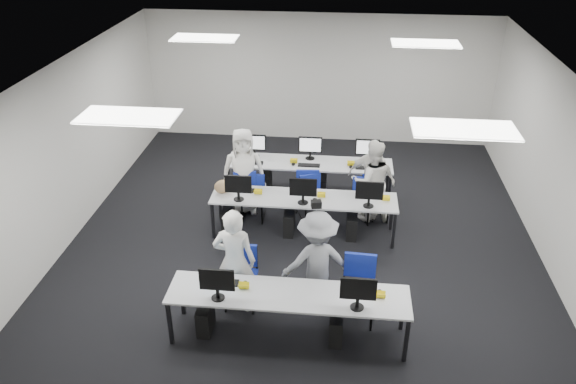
# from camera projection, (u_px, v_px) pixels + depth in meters

# --- Properties ---
(room) EXTENTS (9.00, 9.02, 3.00)m
(room) POSITION_uv_depth(u_px,v_px,m) (303.00, 162.00, 9.10)
(room) COLOR black
(room) RESTS_ON ground
(ceiling_panels) EXTENTS (5.20, 4.60, 0.02)m
(ceiling_panels) POSITION_uv_depth(u_px,v_px,m) (305.00, 73.00, 8.39)
(ceiling_panels) COLOR white
(ceiling_panels) RESTS_ON room
(desk_front) EXTENTS (3.20, 0.70, 0.73)m
(desk_front) POSITION_uv_depth(u_px,v_px,m) (288.00, 297.00, 7.41)
(desk_front) COLOR #AAACAE
(desk_front) RESTS_ON ground
(desk_mid) EXTENTS (3.20, 0.70, 0.73)m
(desk_mid) POSITION_uv_depth(u_px,v_px,m) (304.00, 200.00, 9.67)
(desk_mid) COLOR #AAACAE
(desk_mid) RESTS_ON ground
(desk_back) EXTENTS (3.20, 0.70, 0.73)m
(desk_back) POSITION_uv_depth(u_px,v_px,m) (309.00, 165.00, 10.89)
(desk_back) COLOR #AAACAE
(desk_back) RESTS_ON ground
(equipment_front) EXTENTS (2.51, 0.41, 1.19)m
(equipment_front) POSITION_uv_depth(u_px,v_px,m) (274.00, 316.00, 7.56)
(equipment_front) COLOR #0B4E95
(equipment_front) RESTS_ON desk_front
(equipment_mid) EXTENTS (2.91, 0.41, 1.19)m
(equipment_mid) POSITION_uv_depth(u_px,v_px,m) (292.00, 216.00, 9.83)
(equipment_mid) COLOR white
(equipment_mid) RESTS_ON desk_mid
(equipment_back) EXTENTS (2.91, 0.41, 1.19)m
(equipment_back) POSITION_uv_depth(u_px,v_px,m) (319.00, 180.00, 11.05)
(equipment_back) COLOR white
(equipment_back) RESTS_ON desk_back
(chair_0) EXTENTS (0.45, 0.49, 0.91)m
(chair_0) POSITION_uv_depth(u_px,v_px,m) (242.00, 287.00, 8.22)
(chair_0) COLOR navy
(chair_0) RESTS_ON ground
(chair_1) EXTENTS (0.50, 0.54, 0.96)m
(chair_1) POSITION_uv_depth(u_px,v_px,m) (357.00, 300.00, 7.93)
(chair_1) COLOR navy
(chair_1) RESTS_ON ground
(chair_2) EXTENTS (0.40, 0.44, 0.82)m
(chair_2) POSITION_uv_depth(u_px,v_px,m) (254.00, 206.00, 10.35)
(chair_2) COLOR navy
(chair_2) RESTS_ON ground
(chair_3) EXTENTS (0.54, 0.56, 0.84)m
(chair_3) POSITION_uv_depth(u_px,v_px,m) (312.00, 206.00, 10.31)
(chair_3) COLOR navy
(chair_3) RESTS_ON ground
(chair_4) EXTENTS (0.54, 0.56, 0.85)m
(chair_4) POSITION_uv_depth(u_px,v_px,m) (374.00, 206.00, 10.32)
(chair_4) COLOR navy
(chair_4) RESTS_ON ground
(chair_5) EXTENTS (0.53, 0.56, 0.89)m
(chair_5) POSITION_uv_depth(u_px,v_px,m) (245.00, 196.00, 10.62)
(chair_5) COLOR navy
(chair_5) RESTS_ON ground
(chair_6) EXTENTS (0.48, 0.52, 0.90)m
(chair_6) POSITION_uv_depth(u_px,v_px,m) (307.00, 195.00, 10.66)
(chair_6) COLOR navy
(chair_6) RESTS_ON ground
(chair_7) EXTENTS (0.49, 0.52, 0.89)m
(chair_7) POSITION_uv_depth(u_px,v_px,m) (364.00, 202.00, 10.42)
(chair_7) COLOR navy
(chair_7) RESTS_ON ground
(handbag) EXTENTS (0.35, 0.29, 0.25)m
(handbag) POSITION_uv_depth(u_px,v_px,m) (223.00, 187.00, 9.74)
(handbag) COLOR olive
(handbag) RESTS_ON desk_mid
(student_0) EXTENTS (0.61, 0.40, 1.65)m
(student_0) POSITION_uv_depth(u_px,v_px,m) (235.00, 261.00, 7.86)
(student_0) COLOR white
(student_0) RESTS_ON ground
(student_1) EXTENTS (0.83, 0.69, 1.54)m
(student_1) POSITION_uv_depth(u_px,v_px,m) (372.00, 181.00, 10.10)
(student_1) COLOR white
(student_1) RESTS_ON ground
(student_2) EXTENTS (0.90, 0.68, 1.65)m
(student_2) POSITION_uv_depth(u_px,v_px,m) (244.00, 171.00, 10.33)
(student_2) COLOR white
(student_2) RESTS_ON ground
(student_3) EXTENTS (0.97, 0.67, 1.52)m
(student_3) POSITION_uv_depth(u_px,v_px,m) (371.00, 178.00, 10.22)
(student_3) COLOR white
(student_3) RESTS_ON ground
(photographer) EXTENTS (1.12, 0.80, 1.56)m
(photographer) POSITION_uv_depth(u_px,v_px,m) (317.00, 261.00, 7.94)
(photographer) COLOR gray
(photographer) RESTS_ON ground
(dslr_camera) EXTENTS (0.18, 0.21, 0.10)m
(dslr_camera) POSITION_uv_depth(u_px,v_px,m) (316.00, 204.00, 7.69)
(dslr_camera) COLOR black
(dslr_camera) RESTS_ON photographer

